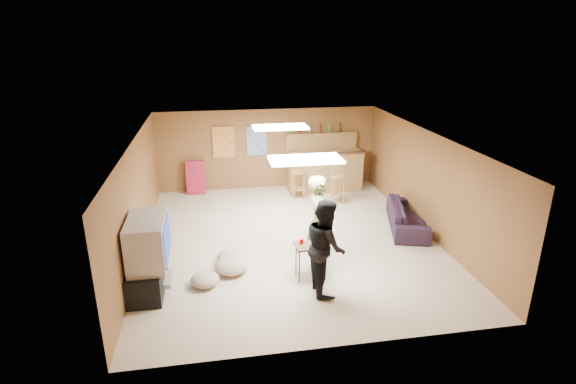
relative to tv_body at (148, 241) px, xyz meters
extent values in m
plane|color=#C4B496|center=(2.65, 1.50, -0.90)|extent=(7.00, 7.00, 0.00)
cube|color=silver|center=(2.65, 1.50, 1.30)|extent=(6.00, 7.00, 0.02)
cube|color=brown|center=(2.65, 5.00, 0.20)|extent=(6.00, 0.02, 2.20)
cube|color=brown|center=(2.65, -2.00, 0.20)|extent=(6.00, 0.02, 2.20)
cube|color=brown|center=(-0.35, 1.50, 0.20)|extent=(0.02, 7.00, 2.20)
cube|color=brown|center=(5.65, 1.50, 0.20)|extent=(0.02, 7.00, 2.20)
cube|color=black|center=(-0.07, 0.00, -0.65)|extent=(0.55, 1.30, 0.50)
cube|color=#B2B2B7|center=(0.15, 0.00, -0.75)|extent=(0.35, 0.50, 0.08)
cube|color=#B2B2B7|center=(0.00, 0.00, 0.00)|extent=(0.60, 1.10, 0.80)
cube|color=navy|center=(0.31, 0.00, 0.00)|extent=(0.02, 0.95, 0.65)
cube|color=olive|center=(4.15, 4.45, -0.35)|extent=(2.00, 0.60, 1.10)
cube|color=#3A2112|center=(4.15, 4.20, 0.20)|extent=(2.10, 0.12, 0.05)
cube|color=olive|center=(4.15, 4.90, 0.60)|extent=(2.00, 0.18, 0.05)
cube|color=olive|center=(4.15, 4.92, 0.30)|extent=(2.00, 0.14, 0.60)
cube|color=#BF3F26|center=(1.45, 4.96, 0.45)|extent=(0.60, 0.03, 0.85)
cube|color=#334C99|center=(2.35, 4.96, 0.45)|extent=(0.55, 0.03, 0.80)
cube|color=#A91F3A|center=(0.65, 4.80, -0.45)|extent=(0.50, 0.26, 0.91)
cube|color=white|center=(2.65, 0.00, 1.27)|extent=(1.20, 0.60, 0.04)
cube|color=white|center=(2.65, 2.70, 1.27)|extent=(1.20, 0.60, 0.04)
imported|color=#5F6A3D|center=(2.98, 0.30, -0.01)|extent=(0.60, 0.75, 1.78)
imported|color=black|center=(2.89, -0.54, -0.08)|extent=(0.63, 0.80, 1.64)
imported|color=black|center=(5.35, 1.65, -0.62)|extent=(1.25, 2.04, 0.56)
cube|color=#3A2112|center=(2.72, -0.07, -0.58)|extent=(0.51, 0.42, 0.64)
cylinder|color=#A80B0D|center=(2.59, -0.01, -0.21)|extent=(0.07, 0.07, 0.10)
cylinder|color=#A80B0D|center=(2.79, -0.16, -0.21)|extent=(0.10, 0.10, 0.11)
cylinder|color=#1E1591|center=(2.88, 0.00, -0.21)|extent=(0.08, 0.08, 0.11)
ellipsoid|color=tan|center=(1.36, 0.33, -0.76)|extent=(0.78, 0.78, 0.28)
ellipsoid|color=tan|center=(1.34, 0.77, -0.80)|extent=(0.48, 0.48, 0.20)
ellipsoid|color=tan|center=(0.88, -0.05, -0.79)|extent=(0.58, 0.58, 0.22)
camera|label=1|loc=(1.14, -7.00, 3.26)|focal=28.00mm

